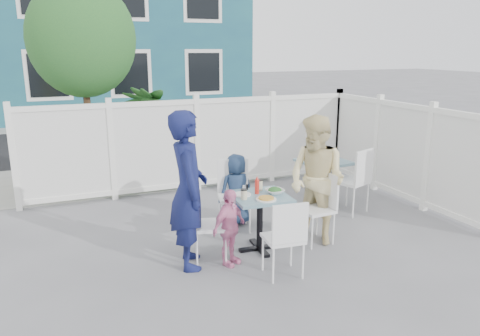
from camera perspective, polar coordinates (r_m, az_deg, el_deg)
name	(u,v)px	position (r m, az deg, el deg)	size (l,w,h in m)	color
ground	(246,239)	(6.23, 0.78, -8.69)	(80.00, 80.00, 0.00)	slate
near_sidewalk	(173,171)	(9.65, -8.21, -0.36)	(24.00, 2.60, 0.01)	gray
street	(138,139)	(13.18, -12.29, 3.43)	(24.00, 5.00, 0.01)	black
far_sidewalk	(121,123)	(16.20, -14.34, 5.33)	(24.00, 1.60, 0.01)	gray
building	(88,33)	(19.34, -18.00, 15.41)	(11.00, 6.00, 6.00)	navy
fence_back	(197,146)	(8.19, -5.25, 2.67)	(5.86, 0.08, 1.60)	white
fence_right	(401,153)	(8.06, 19.00, 1.74)	(0.08, 3.66, 1.60)	white
tree	(82,39)	(8.58, -18.71, 14.68)	(1.80, 1.62, 3.59)	#382316
utility_cabinet	(65,148)	(9.44, -20.55, 2.27)	(0.65, 0.47, 1.21)	yellow
potted_shrub_a	(153,136)	(8.68, -10.56, 3.90)	(1.00, 1.00, 1.79)	#1F5625
potted_shrub_b	(251,139)	(9.19, 1.31, 3.60)	(1.29, 1.12, 1.44)	#1F5625
main_table	(260,208)	(5.74, 2.43, -4.86)	(0.71, 0.71, 0.71)	#3E6674
spare_table	(323,171)	(7.47, 10.14, -0.33)	(0.75, 0.75, 0.74)	#3E6674
chair_left	(203,219)	(5.46, -4.47, -6.19)	(0.49, 0.50, 0.90)	white
chair_right	(321,202)	(6.09, 9.79, -4.15)	(0.43, 0.44, 0.91)	white
chair_back	(234,189)	(6.46, -0.76, -2.60)	(0.52, 0.51, 0.95)	white
chair_near	(286,234)	(5.08, 5.62, -7.99)	(0.44, 0.42, 0.88)	white
chair_spare	(356,176)	(7.20, 14.00, -0.99)	(0.59, 0.58, 1.01)	white
man	(188,190)	(5.27, -6.32, -2.70)	(0.66, 0.43, 1.80)	#121848
woman	(317,180)	(5.99, 9.33, -1.47)	(0.80, 0.62, 1.65)	#E0BE54
boy	(236,190)	(6.59, -0.45, -2.64)	(0.50, 0.32, 1.02)	navy
toddler	(229,228)	(5.39, -1.33, -7.27)	(0.53, 0.22, 0.91)	pink
plate_main	(266,199)	(5.52, 3.21, -3.83)	(0.25, 0.25, 0.02)	white
plate_side	(242,195)	(5.69, 0.23, -3.25)	(0.22, 0.22, 0.02)	white
salad_bowl	(275,191)	(5.76, 4.28, -2.86)	(0.22, 0.22, 0.05)	white
coffee_cup_a	(244,195)	(5.52, 0.48, -3.28)	(0.07, 0.07, 0.11)	beige
coffee_cup_b	(259,185)	(5.87, 2.35, -2.13)	(0.09, 0.09, 0.13)	beige
ketchup_bottle	(257,187)	(5.73, 2.08, -2.31)	(0.05, 0.05, 0.17)	red
salt_shaker	(244,188)	(5.86, 0.46, -2.45)	(0.03, 0.03, 0.07)	white
pepper_shaker	(247,187)	(5.91, 0.88, -2.32)	(0.03, 0.03, 0.07)	black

